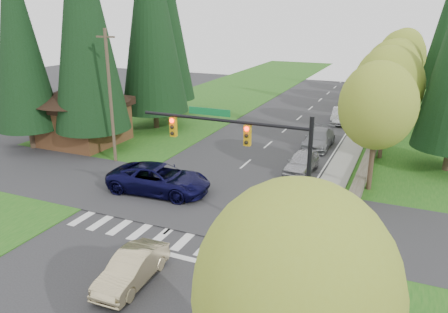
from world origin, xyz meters
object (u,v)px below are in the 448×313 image
Objects in this scene: parked_car_c at (340,116)px; parked_car_e at (368,93)px; parked_car_a at (302,163)px; parked_car_b at (319,139)px; parked_car_d at (349,103)px; sedan_champagne at (132,268)px; suv_navy at (159,179)px.

parked_car_e is at bearing 81.58° from parked_car_c.
parked_car_c reaches higher than parked_car_e.
parked_car_b is at bearing 93.83° from parked_car_a.
parked_car_a is at bearing -94.57° from parked_car_c.
parked_car_d is at bearing 89.85° from parked_car_b.
parked_car_c is at bearing 81.75° from sedan_champagne.
suv_navy is at bearing 112.60° from sedan_champagne.
parked_car_d is (-0.22, 7.00, 0.03)m from parked_car_c.
parked_car_a is 0.91× the size of parked_car_e.
parked_car_c is at bearing -98.74° from parked_car_e.
suv_navy is at bearing -117.89° from parked_car_b.
parked_car_a is (3.36, 16.21, 0.07)m from sedan_champagne.
parked_car_e is (1.36, 8.45, -0.09)m from parked_car_d.
suv_navy reaches higher than parked_car_e.
parked_car_b is 16.50m from parked_car_d.
parked_car_a reaches higher than parked_car_b.
suv_navy is 15.67m from parked_car_b.
parked_car_c is (0.11, 16.10, 0.01)m from parked_car_a.
parked_car_a reaches higher than sedan_champagne.
suv_navy is 1.27× the size of parked_car_b.
parked_car_e is at bearing -16.60° from suv_navy.
sedan_champagne is at bearing -99.19° from parked_car_a.
sedan_champagne is 0.94× the size of parked_car_a.
parked_car_b is at bearing -95.75° from parked_car_c.
parked_car_a is 0.96× the size of parked_car_c.
suv_navy is 10.42m from parked_car_a.
parked_car_b is at bearing -90.79° from parked_car_d.
parked_car_b reaches higher than sedan_champagne.
parked_car_b is (7.33, 13.85, -0.16)m from suv_navy.
suv_navy is at bearing -107.19° from parked_car_e.
parked_car_c is (3.46, 32.31, 0.08)m from sedan_champagne.
parked_car_e is (1.25, 31.55, -0.05)m from parked_car_a.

